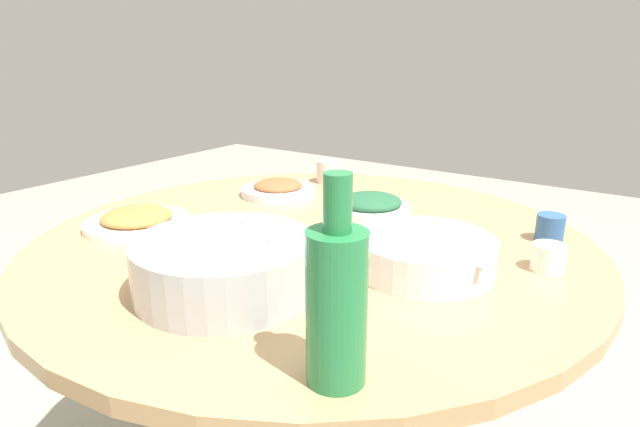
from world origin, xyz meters
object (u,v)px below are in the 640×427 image
Objects in this scene: soup_bowl at (424,255)px; round_dining_table at (313,278)px; tea_cup_near at (329,172)px; tea_cup_side at (550,228)px; rice_bowl at (225,264)px; green_bottle at (337,302)px; dish_tofu_braise at (137,220)px; dish_greens at (371,205)px; dish_stirfry at (278,189)px; tea_cup_far at (548,257)px.

round_dining_table is at bearing 173.16° from soup_bowl.
tea_cup_side is at bearing -13.33° from tea_cup_near.
soup_bowl is 0.35m from tea_cup_side.
rice_bowl is at bearing -69.65° from tea_cup_near.
tea_cup_near is at bearing 123.89° from green_bottle.
dish_greens is at bearing 45.42° from dish_tofu_braise.
tea_cup_side reaches higher than dish_greens.
round_dining_table is 15.93× the size of tea_cup_near.
tea_cup_side is (0.74, 0.04, 0.01)m from dish_stirfry.
round_dining_table is at bearing -148.51° from tea_cup_side.
dish_greens is 0.74m from green_bottle.
tea_cup_side is at bearing 31.49° from round_dining_table.
tea_cup_far reaches higher than dish_stirfry.
dish_stirfry is 0.78× the size of green_bottle.
tea_cup_near is (0.14, 0.62, 0.02)m from dish_tofu_braise.
tea_cup_far is (0.45, 0.42, -0.02)m from rice_bowl.
soup_bowl is at bearing 97.17° from green_bottle.
dish_greens is at bearing 134.73° from soup_bowl.
round_dining_table is at bearing -168.04° from tea_cup_far.
round_dining_table is at bearing -39.28° from dish_stirfry.
tea_cup_near is (0.04, 0.21, 0.02)m from dish_stirfry.
round_dining_table is 0.45m from dish_tofu_braise.
dish_greens is at bearing 115.56° from green_bottle.
soup_bowl is 3.46× the size of tea_cup_near.
soup_bowl is 0.24m from tea_cup_far.
round_dining_table is 0.32m from soup_bowl.
tea_cup_near is 1.30× the size of tea_cup_side.
tea_cup_near reaches higher than tea_cup_far.
rice_bowl reaches higher than tea_cup_side.
soup_bowl is at bearing -25.11° from dish_stirfry.
dish_tofu_braise is 4.10× the size of tea_cup_side.
tea_cup_side reaches higher than tea_cup_far.
tea_cup_far is at bearing 74.35° from green_bottle.
tea_cup_side reaches higher than round_dining_table.
tea_cup_near is at bearing 142.26° from dish_greens.
soup_bowl is at bearing -145.20° from tea_cup_far.
rice_bowl is (0.03, -0.32, 0.15)m from round_dining_table.
dish_tofu_braise is at bearing -151.46° from tea_cup_side.
rice_bowl reaches higher than dish_tofu_braise.
dish_stirfry is 3.37× the size of tea_cup_far.
dish_stirfry is at bearing 76.31° from dish_tofu_braise.
rice_bowl is 1.17× the size of soup_bowl.
tea_cup_near is at bearing 77.08° from dish_tofu_braise.
rice_bowl is at bearing -125.12° from tea_cup_side.
tea_cup_near is (-0.54, 0.48, 0.00)m from soup_bowl.
rice_bowl is at bearing -17.71° from dish_tofu_braise.
soup_bowl is 0.72m from tea_cup_near.
round_dining_table is 5.80× the size of dish_stirfry.
round_dining_table is 0.53m from tea_cup_near.
green_bottle is 4.55× the size of tea_cup_side.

